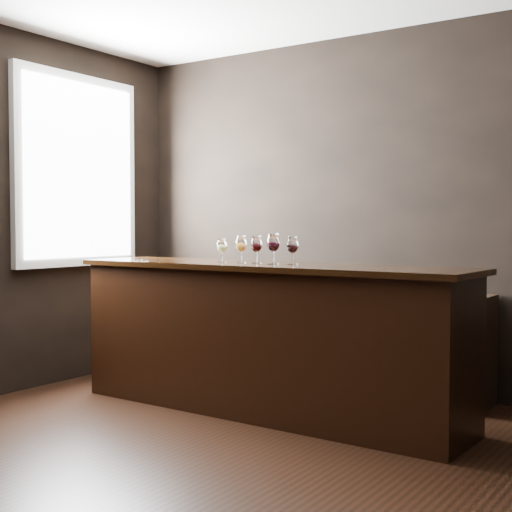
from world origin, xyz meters
The scene contains 10 objects.
ground centered at (0.00, 0.00, 0.00)m, with size 5.00×5.00×0.00m, color black.
room_shell centered at (-0.23, 0.11, 1.81)m, with size 5.02×4.52×2.81m.
bar_counter centered at (-0.55, 1.13, 0.50)m, with size 2.83×0.61×0.99m, color black.
bar_top centered at (-0.55, 1.13, 1.01)m, with size 2.92×0.68×0.04m, color black.
back_bar_shelf centered at (-0.38, 2.03, 0.40)m, with size 2.22×0.40×0.80m, color black.
glass_white centered at (-0.92, 1.14, 1.14)m, with size 0.07×0.07×0.17m.
glass_amber centered at (-0.77, 1.15, 1.16)m, with size 0.08×0.08×0.19m.
glass_red_a centered at (-0.64, 1.16, 1.16)m, with size 0.08×0.08×0.19m.
glass_red_b centered at (-0.47, 1.12, 1.17)m, with size 0.09×0.09×0.21m.
glass_red_c centered at (-0.35, 1.15, 1.15)m, with size 0.08×0.08×0.18m.
Camera 1 is at (2.09, -2.94, 1.28)m, focal length 50.00 mm.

